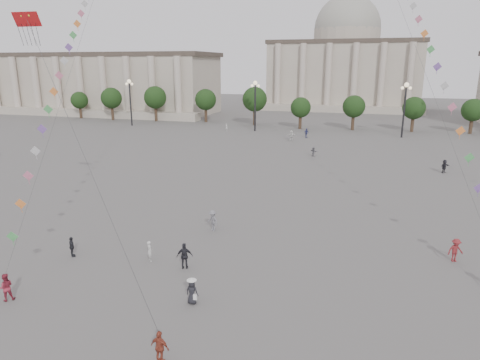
# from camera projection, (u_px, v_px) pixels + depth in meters

# --- Properties ---
(ground) EXTENTS (360.00, 360.00, 0.00)m
(ground) POSITION_uv_depth(u_px,v_px,m) (202.00, 325.00, 23.93)
(ground) COLOR #575452
(ground) RESTS_ON ground
(hall_west) EXTENTS (84.00, 26.22, 17.20)m
(hall_west) POSITION_uv_depth(u_px,v_px,m) (83.00, 83.00, 129.02)
(hall_west) COLOR #AB9E8F
(hall_west) RESTS_ON ground
(hall_central) EXTENTS (48.30, 34.30, 35.50)m
(hall_central) POSITION_uv_depth(u_px,v_px,m) (345.00, 63.00, 139.79)
(hall_central) COLOR #AB9E8F
(hall_central) RESTS_ON ground
(tree_row) EXTENTS (137.12, 5.12, 8.00)m
(tree_row) POSITION_uv_depth(u_px,v_px,m) (330.00, 104.00, 94.71)
(tree_row) COLOR #332319
(tree_row) RESTS_ON ground
(lamp_post_far_west) EXTENTS (2.00, 0.90, 10.65)m
(lamp_post_far_west) POSITION_uv_depth(u_px,v_px,m) (130.00, 94.00, 99.03)
(lamp_post_far_west) COLOR #262628
(lamp_post_far_west) RESTS_ON ground
(lamp_post_mid_west) EXTENTS (2.00, 0.90, 10.65)m
(lamp_post_mid_west) POSITION_uv_depth(u_px,v_px,m) (255.00, 97.00, 90.87)
(lamp_post_mid_west) COLOR #262628
(lamp_post_mid_west) RESTS_ON ground
(lamp_post_mid_east) EXTENTS (2.00, 0.90, 10.65)m
(lamp_post_mid_east) POSITION_uv_depth(u_px,v_px,m) (405.00, 100.00, 82.71)
(lamp_post_mid_east) COLOR #262628
(lamp_post_mid_east) RESTS_ON ground
(person_crowd_0) EXTENTS (1.13, 1.03, 1.85)m
(person_crowd_0) POSITION_uv_depth(u_px,v_px,m) (306.00, 133.00, 84.12)
(person_crowd_0) COLOR navy
(person_crowd_0) RESTS_ON ground
(person_crowd_4) EXTENTS (1.85, 1.20, 1.91)m
(person_crowd_4) POSITION_uv_depth(u_px,v_px,m) (291.00, 135.00, 81.21)
(person_crowd_4) COLOR white
(person_crowd_4) RESTS_ON ground
(person_crowd_6) EXTENTS (1.39, 1.21, 1.87)m
(person_crowd_6) POSITION_uv_depth(u_px,v_px,m) (213.00, 221.00, 37.22)
(person_crowd_6) COLOR slate
(person_crowd_6) RESTS_ON ground
(person_crowd_8) EXTENTS (1.32, 1.06, 1.79)m
(person_crowd_8) POSITION_uv_depth(u_px,v_px,m) (455.00, 250.00, 31.38)
(person_crowd_8) COLOR maroon
(person_crowd_8) RESTS_ON ground
(person_crowd_9) EXTENTS (1.47, 1.60, 1.78)m
(person_crowd_9) POSITION_uv_depth(u_px,v_px,m) (444.00, 166.00, 57.09)
(person_crowd_9) COLOR black
(person_crowd_9) RESTS_ON ground
(person_crowd_10) EXTENTS (0.68, 0.70, 1.61)m
(person_crowd_10) POSITION_uv_depth(u_px,v_px,m) (227.00, 127.00, 92.32)
(person_crowd_10) COLOR silver
(person_crowd_10) RESTS_ON ground
(person_crowd_12) EXTENTS (1.35, 1.21, 1.48)m
(person_crowd_12) POSITION_uv_depth(u_px,v_px,m) (313.00, 152.00, 67.30)
(person_crowd_12) COLOR slate
(person_crowd_12) RESTS_ON ground
(person_crowd_13) EXTENTS (0.67, 0.67, 1.57)m
(person_crowd_13) POSITION_uv_depth(u_px,v_px,m) (150.00, 251.00, 31.52)
(person_crowd_13) COLOR beige
(person_crowd_13) RESTS_ON ground
(tourist_0) EXTENTS (1.07, 0.57, 1.73)m
(tourist_0) POSITION_uv_depth(u_px,v_px,m) (160.00, 347.00, 20.69)
(tourist_0) COLOR brown
(tourist_0) RESTS_ON ground
(tourist_1) EXTENTS (0.94, 0.91, 1.58)m
(tourist_1) POSITION_uv_depth(u_px,v_px,m) (72.00, 247.00, 32.22)
(tourist_1) COLOR #222328
(tourist_1) RESTS_ON ground
(tourist_4) EXTENTS (1.22, 0.80, 1.93)m
(tourist_4) POSITION_uv_depth(u_px,v_px,m) (185.00, 256.00, 30.29)
(tourist_4) COLOR #232228
(tourist_4) RESTS_ON ground
(kite_flyer_0) EXTENTS (1.09, 1.08, 1.78)m
(kite_flyer_0) POSITION_uv_depth(u_px,v_px,m) (6.00, 287.00, 26.21)
(kite_flyer_0) COLOR maroon
(kite_flyer_0) RESTS_ON ground
(hat_person) EXTENTS (0.77, 0.60, 1.69)m
(hat_person) POSITION_uv_depth(u_px,v_px,m) (192.00, 291.00, 25.87)
(hat_person) COLOR black
(hat_person) RESTS_ON ground
(dragon_kite) EXTENTS (9.19, 6.34, 25.57)m
(dragon_kite) POSITION_uv_depth(u_px,v_px,m) (29.00, 32.00, 31.93)
(dragon_kite) COLOR #AF1215
(dragon_kite) RESTS_ON ground
(kite_train_west) EXTENTS (18.19, 45.35, 60.48)m
(kite_train_west) POSITION_uv_depth(u_px,v_px,m) (87.00, 5.00, 46.02)
(kite_train_west) COLOR #3F3F3F
(kite_train_west) RESTS_ON ground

